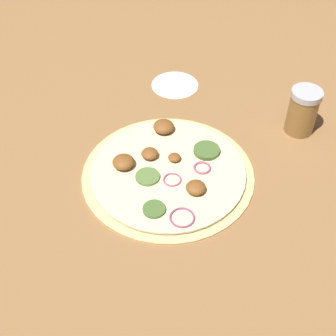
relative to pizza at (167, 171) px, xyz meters
name	(u,v)px	position (x,y,z in m)	size (l,w,h in m)	color
ground_plane	(168,174)	(0.00, 0.00, -0.01)	(3.00, 3.00, 0.00)	olive
pizza	(167,171)	(0.00, 0.00, 0.00)	(0.31, 0.31, 0.03)	#D6B77A
spice_jar	(303,111)	(0.10, -0.26, 0.04)	(0.06, 0.06, 0.09)	olive
flour_patch	(175,85)	(0.27, -0.04, -0.01)	(0.10, 0.10, 0.00)	white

